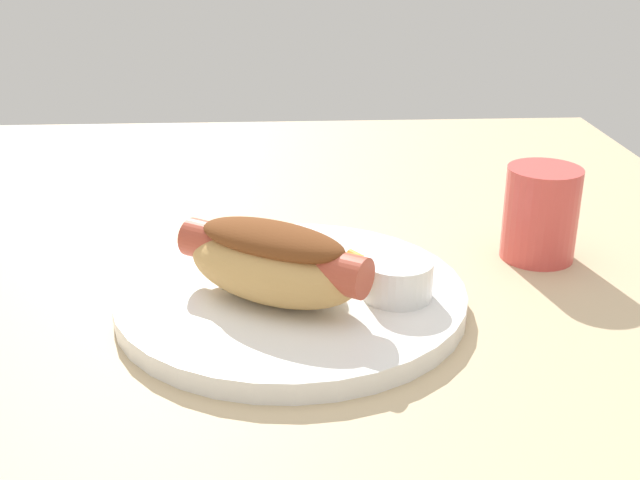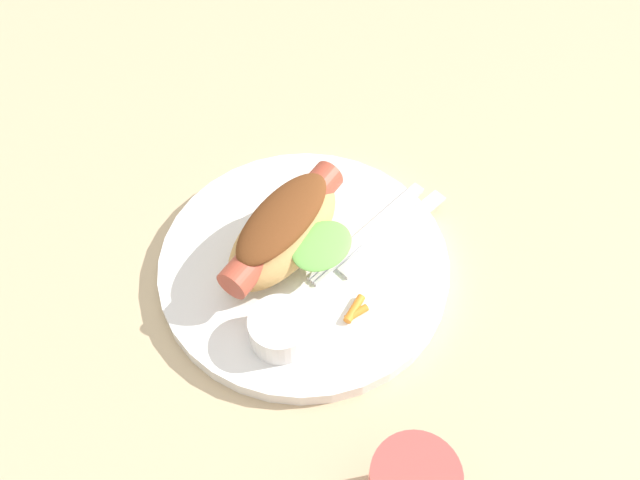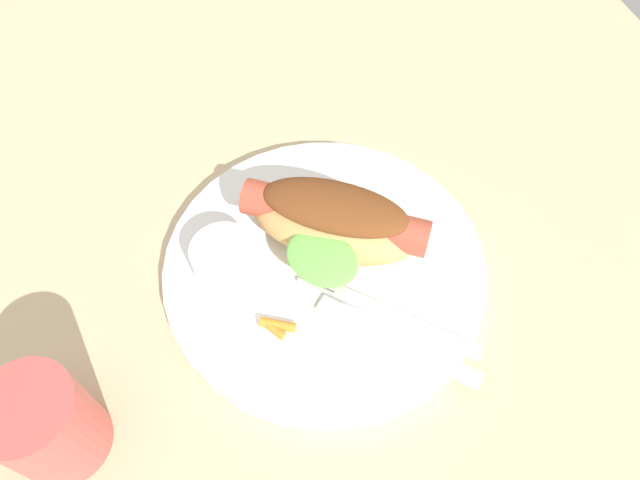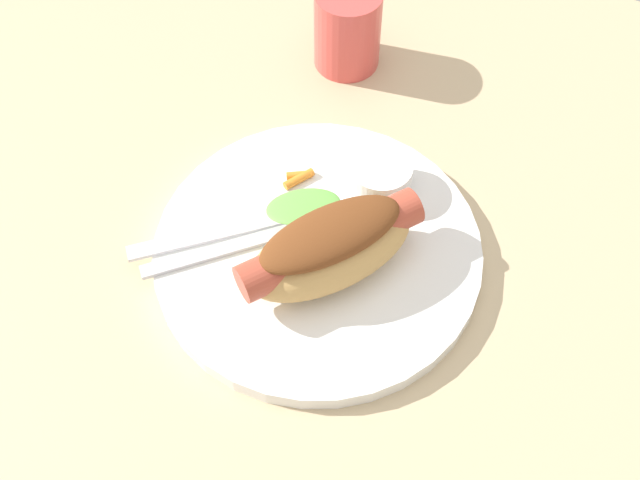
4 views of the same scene
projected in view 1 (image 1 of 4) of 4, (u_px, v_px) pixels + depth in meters
ground_plane at (285, 328)px, 60.65cm from camera, size 120.00×90.00×1.80cm
plate at (295, 297)px, 61.73cm from camera, size 27.06×27.06×1.60cm
hot_dog at (277, 261)px, 58.28cm from camera, size 14.09×15.39×5.97cm
sauce_ramekin at (400, 276)px, 59.92cm from camera, size 5.36×5.36×2.89cm
fork at (251, 254)px, 66.93cm from camera, size 11.45×12.11×0.40cm
knife at (255, 244)px, 68.96cm from camera, size 10.74×10.45×0.36cm
carrot_garnish at (358, 257)px, 65.84cm from camera, size 2.29×2.86×0.74cm
drinking_cup at (544, 213)px, 69.19cm from camera, size 6.43×6.43×8.26cm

